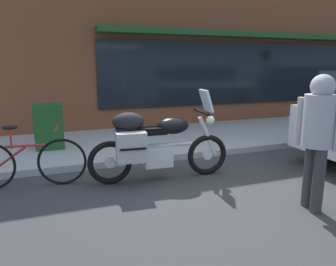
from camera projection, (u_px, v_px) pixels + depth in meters
ground_plane at (197, 184)px, 4.90m from camera, size 80.00×80.00×0.00m
storefront_building at (317, 36)px, 10.49m from camera, size 20.84×0.90×5.59m
touring_motorcycle at (153, 143)px, 4.91m from camera, size 2.27×0.62×1.42m
parked_bicycle at (26, 162)px, 4.67m from camera, size 1.71×0.48×0.95m
pedestrian_walking at (319, 127)px, 3.82m from camera, size 0.50×0.52×1.69m
sandwich_board_sign at (49, 127)px, 6.27m from camera, size 0.55×0.41×0.93m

